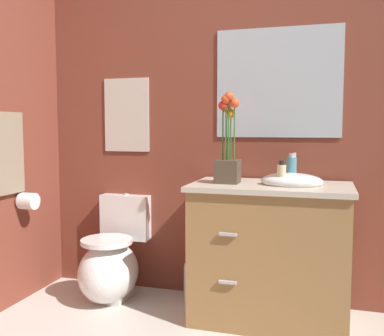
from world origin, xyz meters
name	(u,v)px	position (x,y,z in m)	size (l,w,h in m)	color
wall_back	(280,114)	(0.20, 1.63, 1.25)	(4.52, 0.05, 2.50)	brown
toilet	(112,264)	(-0.88, 1.34, 0.24)	(0.38, 0.59, 0.69)	white
vanity_cabinet	(270,251)	(0.19, 1.31, 0.43)	(0.94, 0.56, 1.01)	#9E7242
flower_vase	(228,152)	(-0.07, 1.29, 1.01)	(0.14, 0.14, 0.54)	#4C3D2D
soap_bottle	(281,175)	(0.25, 1.25, 0.89)	(0.05, 0.05, 0.15)	beige
lotion_bottle	(291,169)	(0.29, 1.42, 0.91)	(0.06, 0.06, 0.18)	teal
trash_bin	(197,284)	(-0.30, 1.41, 0.14)	(0.18, 0.18, 0.27)	#B7B7BC
wall_poster	(127,115)	(-0.88, 1.60, 1.25)	(0.34, 0.01, 0.52)	beige
wall_mirror	(278,83)	(0.19, 1.60, 1.45)	(0.80, 0.01, 0.70)	#B2BCC6
hanging_towel	(7,153)	(-1.44, 1.02, 1.00)	(0.03, 0.28, 0.52)	gray
toilet_paper_roll	(28,201)	(-1.38, 1.14, 0.68)	(0.11, 0.11, 0.11)	white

